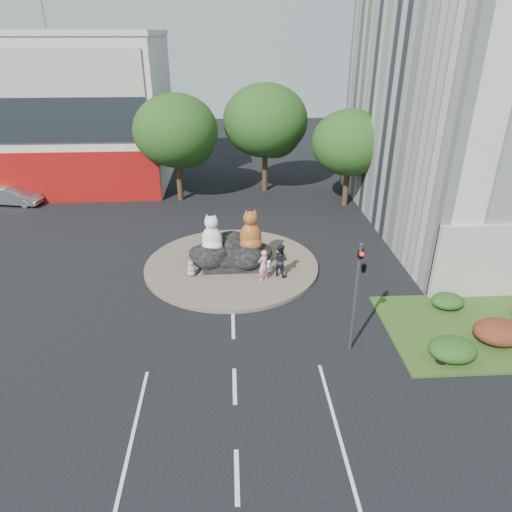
{
  "coord_description": "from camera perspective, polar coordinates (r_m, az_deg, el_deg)",
  "views": [
    {
      "loc": [
        0.02,
        -13.58,
        12.32
      ],
      "look_at": [
        1.26,
        7.25,
        2.0
      ],
      "focal_mm": 32.0,
      "sensor_mm": 36.0,
      "label": 1
    }
  ],
  "objects": [
    {
      "name": "hedge_back_green",
      "position": [
        24.25,
        22.84,
        -5.21
      ],
      "size": [
        1.6,
        1.28,
        0.72
      ],
      "primitive_type": "ellipsoid",
      "color": "#183D13",
      "rests_on": "grass_verge"
    },
    {
      "name": "shophouse_block",
      "position": [
        45.66,
        -27.73,
        15.75
      ],
      "size": [
        25.2,
        12.3,
        17.4
      ],
      "color": "beige",
      "rests_on": "ground"
    },
    {
      "name": "hedge_red",
      "position": [
        22.62,
        28.08,
        -8.38
      ],
      "size": [
        2.2,
        1.76,
        0.99
      ],
      "primitive_type": "ellipsoid",
      "color": "#511C15",
      "rests_on": "grass_verge"
    },
    {
      "name": "pedestrian_dark",
      "position": [
        24.81,
        3.03,
        -0.51
      ],
      "size": [
        1.15,
        1.11,
        1.87
      ],
      "primitive_type": "imported",
      "rotation": [
        0.0,
        0.0,
        2.5
      ],
      "color": "black",
      "rests_on": "roundabout_island"
    },
    {
      "name": "traffic_light",
      "position": [
        18.55,
        12.91,
        -2.38
      ],
      "size": [
        0.44,
        1.24,
        5.0
      ],
      "color": "#595B60",
      "rests_on": "ground"
    },
    {
      "name": "tree_mid",
      "position": [
        38.37,
        1.27,
        16.16
      ],
      "size": [
        6.84,
        6.84,
        8.76
      ],
      "color": "#382314",
      "rests_on": "ground"
    },
    {
      "name": "street_lamp",
      "position": [
        26.27,
        26.13,
        6.39
      ],
      "size": [
        2.34,
        0.22,
        8.06
      ],
      "color": "#595B60",
      "rests_on": "ground"
    },
    {
      "name": "cat_white",
      "position": [
        25.59,
        -5.56,
        2.9
      ],
      "size": [
        1.5,
        1.36,
        2.21
      ],
      "primitive_type": null,
      "rotation": [
        0.0,
        0.0,
        -0.17
      ],
      "color": "silver",
      "rests_on": "rock_plinth"
    },
    {
      "name": "roundabout_island",
      "position": [
        26.56,
        -3.06,
        -1.12
      ],
      "size": [
        10.0,
        10.0,
        0.2
      ],
      "primitive_type": "cylinder",
      "color": "brown",
      "rests_on": "ground"
    },
    {
      "name": "tree_left",
      "position": [
        36.56,
        -9.86,
        14.79
      ],
      "size": [
        6.46,
        6.46,
        8.27
      ],
      "color": "#382314",
      "rests_on": "ground"
    },
    {
      "name": "parked_car",
      "position": [
        40.76,
        -28.08,
        6.68
      ],
      "size": [
        4.67,
        2.34,
        1.47
      ],
      "primitive_type": "imported",
      "rotation": [
        0.0,
        0.0,
        1.39
      ],
      "color": "#A2A5AA",
      "rests_on": "ground"
    },
    {
      "name": "ground",
      "position": [
        18.34,
        -2.69,
        -15.93
      ],
      "size": [
        120.0,
        120.0,
        0.0
      ],
      "primitive_type": "plane",
      "color": "black",
      "rests_on": "ground"
    },
    {
      "name": "grass_verge",
      "position": [
        23.85,
        27.69,
        -8.04
      ],
      "size": [
        10.0,
        6.0,
        0.12
      ],
      "primitive_type": "cube",
      "color": "#2F4D19",
      "rests_on": "ground"
    },
    {
      "name": "kitten_calico",
      "position": [
        25.26,
        -8.12,
        -1.47
      ],
      "size": [
        0.71,
        0.68,
        0.92
      ],
      "primitive_type": null,
      "rotation": [
        0.0,
        0.0,
        -0.49
      ],
      "color": "silver",
      "rests_on": "roundabout_island"
    },
    {
      "name": "tree_right",
      "position": [
        35.68,
        11.7,
        13.34
      ],
      "size": [
        5.7,
        5.7,
        7.3
      ],
      "color": "#382314",
      "rests_on": "ground"
    },
    {
      "name": "litter_bin",
      "position": [
        20.48,
        22.26,
        -11.4
      ],
      "size": [
        0.55,
        0.55,
        0.67
      ],
      "primitive_type": "cylinder",
      "rotation": [
        0.0,
        0.0,
        0.27
      ],
      "color": "black",
      "rests_on": "grass_verge"
    },
    {
      "name": "rock_plinth",
      "position": [
        26.32,
        -3.09,
        -0.05
      ],
      "size": [
        3.2,
        2.6,
        0.9
      ],
      "primitive_type": null,
      "color": "black",
      "rests_on": "roundabout_island"
    },
    {
      "name": "cat_tabby",
      "position": [
        25.69,
        -0.68,
        3.35
      ],
      "size": [
        1.57,
        1.4,
        2.39
      ],
      "primitive_type": null,
      "rotation": [
        0.0,
        0.0,
        0.11
      ],
      "color": "#AF6B24",
      "rests_on": "rock_plinth"
    },
    {
      "name": "kitten_white",
      "position": [
        25.41,
        1.6,
        -1.23
      ],
      "size": [
        0.57,
        0.54,
        0.75
      ],
      "primitive_type": null,
      "rotation": [
        0.0,
        0.0,
        0.45
      ],
      "color": "beige",
      "rests_on": "roundabout_island"
    },
    {
      "name": "pedestrian_pink",
      "position": [
        24.35,
        0.93,
        -1.17
      ],
      "size": [
        0.77,
        0.71,
        1.76
      ],
      "primitive_type": "imported",
      "rotation": [
        0.0,
        0.0,
        3.72
      ],
      "color": "pink",
      "rests_on": "roundabout_island"
    },
    {
      "name": "hedge_near_green",
      "position": [
        20.77,
        23.38,
        -10.67
      ],
      "size": [
        2.0,
        1.6,
        0.9
      ],
      "primitive_type": "ellipsoid",
      "color": "#183D13",
      "rests_on": "grass_verge"
    }
  ]
}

